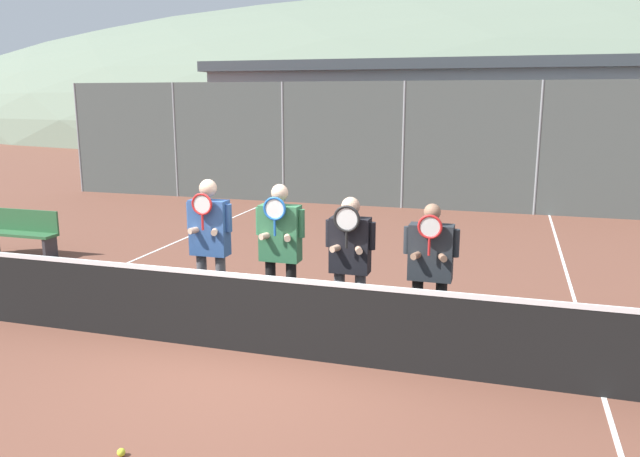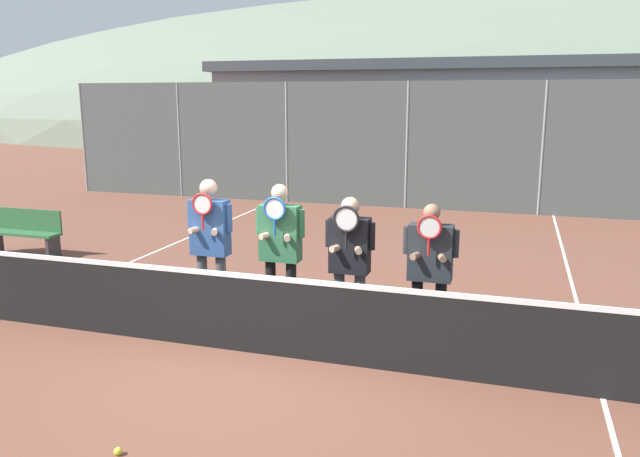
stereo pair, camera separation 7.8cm
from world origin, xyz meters
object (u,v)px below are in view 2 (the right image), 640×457
at_px(player_center_left, 280,244).
at_px(player_leftmost, 210,238).
at_px(car_center, 590,171).
at_px(bench_courtside, 25,231).
at_px(car_far_left, 249,160).
at_px(player_rightmost, 430,264).
at_px(car_left_of_center, 408,166).
at_px(tennis_ball_on_court, 118,451).
at_px(player_center_right, 350,255).

bearing_deg(player_center_left, player_leftmost, -177.98).
relative_size(player_center_left, car_center, 0.45).
height_order(player_center_left, bench_courtside, player_center_left).
height_order(player_center_left, car_far_left, player_center_left).
bearing_deg(bench_courtside, player_leftmost, -23.10).
height_order(player_rightmost, bench_courtside, player_rightmost).
height_order(car_far_left, car_left_of_center, car_far_left).
distance_m(bench_courtside, tennis_ball_on_court, 7.57).
bearing_deg(car_far_left, tennis_ball_on_court, -70.21).
height_order(car_left_of_center, car_center, car_left_of_center).
bearing_deg(player_center_left, player_rightmost, -2.12).
bearing_deg(car_left_of_center, player_rightmost, -79.11).
bearing_deg(bench_courtside, tennis_ball_on_court, -42.61).
relative_size(player_center_right, tennis_ball_on_court, 25.48).
height_order(car_center, bench_courtside, car_center).
xyz_separation_m(player_center_left, car_left_of_center, (-0.31, 11.12, -0.21)).
bearing_deg(bench_courtside, player_rightmost, -15.42).
bearing_deg(car_left_of_center, bench_courtside, -121.22).
height_order(car_left_of_center, tennis_ball_on_court, car_left_of_center).
xyz_separation_m(player_leftmost, player_rightmost, (2.78, -0.04, -0.11)).
relative_size(player_center_left, car_far_left, 0.43).
bearing_deg(car_left_of_center, tennis_ball_on_court, -89.74).
bearing_deg(car_far_left, player_rightmost, -57.22).
height_order(player_center_right, bench_courtside, player_center_right).
relative_size(player_leftmost, player_center_right, 1.07).
distance_m(player_leftmost, player_center_right, 1.85).
xyz_separation_m(bench_courtside, tennis_ball_on_court, (5.57, -5.12, -0.42)).
bearing_deg(player_center_left, tennis_ball_on_court, -94.51).
xyz_separation_m(player_leftmost, car_center, (5.57, 11.41, -0.24)).
xyz_separation_m(player_center_left, player_rightmost, (1.85, -0.07, -0.09)).
bearing_deg(tennis_ball_on_court, car_center, 71.37).
xyz_separation_m(player_rightmost, car_center, (2.79, 11.45, -0.13)).
xyz_separation_m(car_center, tennis_ball_on_court, (-4.87, -14.46, -0.84)).
bearing_deg(car_far_left, bench_courtside, -92.97).
distance_m(player_leftmost, car_center, 12.70).
bearing_deg(player_center_left, car_far_left, 115.71).
bearing_deg(car_center, bench_courtside, -138.19).
relative_size(player_leftmost, tennis_ball_on_court, 27.37).
bearing_deg(player_center_right, player_leftmost, 178.07).
height_order(car_far_left, bench_courtside, car_far_left).
distance_m(car_center, bench_courtside, 14.01).
height_order(player_leftmost, player_center_left, player_leftmost).
xyz_separation_m(car_center, bench_courtside, (-10.44, -9.34, -0.42)).
height_order(player_center_right, car_left_of_center, player_center_right).
height_order(car_left_of_center, bench_courtside, car_left_of_center).
bearing_deg(car_center, car_left_of_center, -176.97).
bearing_deg(player_center_right, car_left_of_center, 96.18).
xyz_separation_m(car_far_left, car_center, (9.97, 0.29, -0.04)).
bearing_deg(player_leftmost, player_center_right, -1.93).
bearing_deg(tennis_ball_on_court, car_far_left, 109.79).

